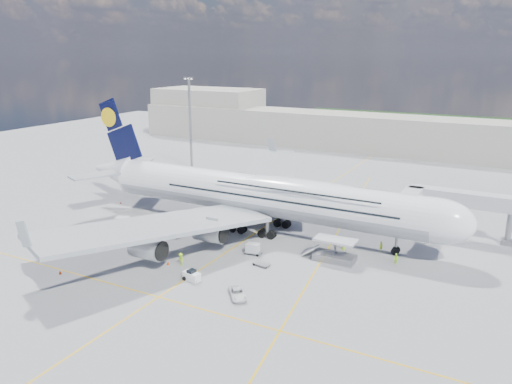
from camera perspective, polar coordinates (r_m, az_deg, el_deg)
The scene contains 31 objects.
ground at distance 85.26m, azimuth -2.61°, elevation -6.38°, with size 300.00×300.00×0.00m, color gray.
taxi_line_main at distance 85.26m, azimuth -2.61°, elevation -6.37°, with size 0.25×220.00×0.01m, color #E4AC0C.
taxi_line_cross at distance 70.38m, azimuth -11.06°, elevation -11.70°, with size 120.00×0.25×0.01m, color #E4AC0C.
taxi_line_diag at distance 88.28m, azimuth 8.64°, elevation -5.75°, with size 0.25×100.00×0.01m, color #E4AC0C.
airliner at distance 91.17m, azimuth 0.66°, elevation -0.31°, with size 77.26×79.15×23.71m.
jet_bridge at distance 92.96m, azimuth 20.32°, elevation -1.01°, with size 18.80×12.10×8.50m.
cargo_loader at distance 80.74m, azimuth 8.86°, elevation -6.91°, with size 8.53×3.20×3.67m.
light_mast at distance 139.85m, azimuth -7.53°, elevation 7.86°, with size 3.00×0.70×25.50m.
terminal at distance 169.84m, azimuth 13.92°, elevation 6.46°, with size 180.00×16.00×12.00m, color #B2AD9E.
hangar at distance 202.24m, azimuth -5.44°, elevation 9.14°, with size 40.00×22.00×18.00m, color #B2AD9E.
dolly_row_a at distance 91.13m, azimuth -9.42°, elevation -4.89°, with size 2.69×1.49×0.39m.
dolly_row_b at distance 97.26m, azimuth -13.39°, elevation -3.72°, with size 3.88×2.98×0.50m.
dolly_row_c at distance 93.00m, azimuth -12.09°, elevation -4.23°, with size 2.74×1.76×1.62m.
dolly_back at distance 97.26m, azimuth -14.98°, elevation -3.35°, with size 3.82×2.95×2.14m.
dolly_nose_far at distance 82.25m, azimuth -0.36°, elevation -6.48°, with size 3.06×1.93×1.82m.
dolly_nose_near at distance 78.27m, azimuth 0.63°, elevation -8.22°, with size 2.82×1.82×0.38m.
baggage_tug at distance 73.96m, azimuth -7.37°, elevation -9.48°, with size 2.85×1.69×1.67m.
catering_truck_inner at distance 108.86m, azimuth -0.48°, elevation -0.28°, with size 7.74×4.88×4.29m.
catering_truck_outer at distance 134.05m, azimuth 1.08°, elevation 2.74°, with size 7.08×3.21×4.11m.
service_van at distance 68.78m, azimuth -2.15°, elevation -11.52°, with size 1.99×4.31×1.20m, color white.
crew_nose at distance 86.10m, azimuth 14.12°, elevation -6.02°, with size 0.62×0.41×1.71m, color #B9F119.
crew_loader at distance 81.54m, azimuth 15.71°, elevation -7.38°, with size 0.86×0.67×1.78m, color #B5FC1A.
crew_wing at distance 86.49m, azimuth -13.65°, elevation -5.86°, with size 1.06×0.44×1.80m, color #DBEF19.
crew_van at distance 85.21m, azimuth 9.97°, elevation -6.08°, with size 0.73×0.47×1.49m, color #AAFF1A.
crew_tug at distance 79.07m, azimuth -8.59°, elevation -7.59°, with size 1.30×0.75×2.01m, color #AAE618.
cone_nose at distance 92.39m, azimuth 18.81°, elevation -5.29°, with size 0.42×0.42×0.53m.
cone_wing_left_inner at distance 105.31m, azimuth 3.41°, elevation -1.89°, with size 0.38×0.38×0.48m.
cone_wing_left_outer at distance 113.71m, azimuth 3.05°, elevation -0.51°, with size 0.47×0.47×0.60m.
cone_wing_right_inner at distance 79.82m, azimuth -10.01°, elevation -8.02°, with size 0.41×0.41×0.52m.
cone_wing_right_outer at distance 81.05m, azimuth -21.48°, elevation -8.53°, with size 0.45×0.45×0.57m.
cone_tail at distance 113.05m, azimuth -15.21°, elevation -1.18°, with size 0.37×0.37×0.48m.
Camera 1 is at (40.34, -67.90, 32.12)m, focal length 35.00 mm.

